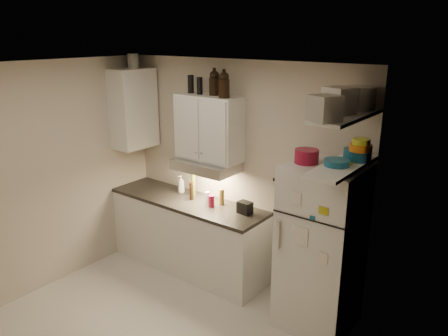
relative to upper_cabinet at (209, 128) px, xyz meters
The scene contains 36 objects.
floor 2.29m from the upper_cabinet, 77.33° to the right, with size 3.20×3.00×0.02m, color silver.
ceiling 1.58m from the upper_cabinet, 77.33° to the right, with size 3.20×3.00×0.02m, color white.
back_wall 0.63m from the upper_cabinet, 30.26° to the left, with size 3.20×0.02×2.60m, color beige.
left_wall 1.94m from the upper_cabinet, 134.46° to the right, with size 0.02×3.00×2.60m, color beige.
right_wall 2.39m from the upper_cabinet, 34.95° to the right, with size 0.02×3.00×2.60m, color beige.
base_cabinet 1.41m from the upper_cabinet, 151.63° to the right, with size 2.10×0.60×0.88m, color white.
countertop 0.97m from the upper_cabinet, 151.63° to the right, with size 2.10×0.62×0.04m, color #262321.
upper_cabinet is the anchor object (origin of this frame).
side_cabinet 1.15m from the upper_cabinet, behind, with size 0.33×0.55×1.00m, color white.
range_hood 0.44m from the upper_cabinet, 90.00° to the right, with size 0.76×0.46×0.12m, color silver.
fridge 1.84m from the upper_cabinet, ahead, with size 0.70×0.68×1.70m, color silver.
shelf_hi 1.82m from the upper_cabinet, 10.05° to the right, with size 0.30×0.95×0.03m, color white.
shelf_lo 1.78m from the upper_cabinet, 10.05° to the right, with size 0.30×0.95×0.03m, color white.
knife_strip 1.13m from the upper_cabinet, ahead, with size 0.42×0.02×0.03m, color black.
dutch_oven 1.38m from the upper_cabinet, ahead, with size 0.23×0.23×0.13m, color maroon.
book_stack 1.75m from the upper_cabinet, 10.19° to the right, with size 0.19×0.24×0.08m, color #AFA215.
spice_jar 1.67m from the upper_cabinet, 10.43° to the right, with size 0.06×0.06×0.10m, color silver.
stock_pot 1.80m from the upper_cabinet, ahead, with size 0.29×0.29×0.21m, color silver.
tin_a 1.79m from the upper_cabinet, 11.26° to the right, with size 0.23×0.20×0.23m, color #AAAAAD.
tin_b 1.93m from the upper_cabinet, 22.05° to the right, with size 0.20×0.20×0.20m, color #AAAAAD.
bowl_teal 1.79m from the upper_cabinet, ahead, with size 0.25×0.25×0.10m, color #155577.
bowl_orange 1.84m from the upper_cabinet, ahead, with size 0.20×0.20×0.06m, color orange.
bowl_yellow 1.84m from the upper_cabinet, ahead, with size 0.16×0.16×0.05m, color gold.
plates 1.76m from the upper_cabinet, 12.04° to the right, with size 0.22×0.22×0.05m, color #155577.
growler_a 0.52m from the upper_cabinet, 30.83° to the left, with size 0.12×0.12×0.28m, color black, non-canonical shape.
growler_b 0.59m from the upper_cabinet, 14.40° to the right, with size 0.12×0.12×0.28m, color black, non-canonical shape.
thermos_a 0.49m from the upper_cabinet, behind, with size 0.07×0.07×0.19m, color black.
thermos_b 0.56m from the upper_cabinet, behind, with size 0.07×0.07×0.21m, color black.
side_jar 1.36m from the upper_cabinet, behind, with size 0.13×0.13×0.18m, color silver.
soap_bottle 0.91m from the upper_cabinet, behind, with size 0.10×0.10×0.25m, color white.
pepper_mill 0.83m from the upper_cabinet, ahead, with size 0.06×0.06×0.19m, color brown.
oil_bottle 0.81m from the upper_cabinet, behind, with size 0.05×0.05×0.28m, color #636B1A.
vinegar_bottle 0.83m from the upper_cabinet, 153.68° to the right, with size 0.05×0.05×0.22m, color black.
clear_bottle 0.83m from the upper_cabinet, 63.63° to the right, with size 0.05×0.05×0.16m, color silver.
red_jar 0.85m from the upper_cabinet, 45.04° to the right, with size 0.07×0.07×0.14m, color maroon.
caddy 1.00m from the upper_cabinet, ahead, with size 0.16×0.11×0.14m, color black.
Camera 1 is at (2.84, -2.48, 2.87)m, focal length 35.00 mm.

